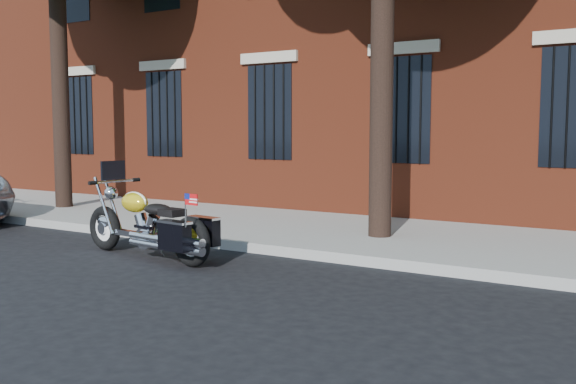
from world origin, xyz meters
The scene contains 4 objects.
ground centered at (0.00, 0.00, 0.00)m, with size 120.00×120.00×0.00m, color black.
curb centered at (0.00, 1.38, 0.07)m, with size 40.00×0.16×0.15m, color gray.
sidewalk centered at (0.00, 3.26, 0.07)m, with size 40.00×3.60×0.15m, color gray.
motorcycle centered at (-1.79, 0.16, 0.46)m, with size 2.66×0.97×1.37m.
Camera 1 is at (4.54, -6.43, 1.82)m, focal length 40.00 mm.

